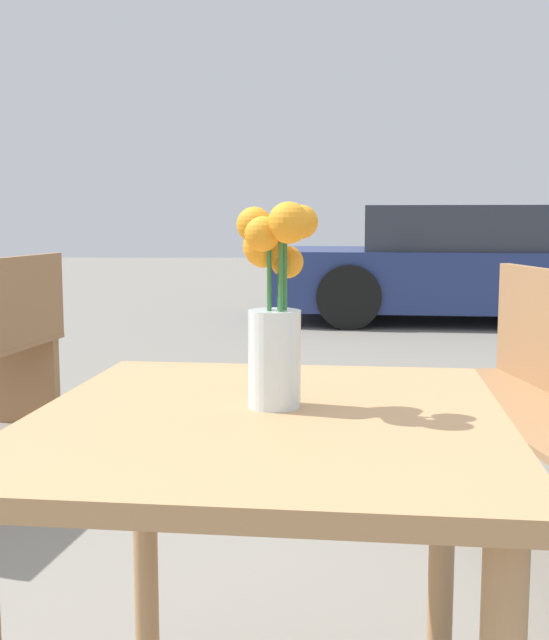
{
  "coord_description": "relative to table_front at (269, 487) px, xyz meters",
  "views": [
    {
      "loc": [
        0.04,
        -1.19,
        1.01
      ],
      "look_at": [
        0.01,
        0.04,
        0.86
      ],
      "focal_mm": 45.0,
      "sensor_mm": 36.0,
      "label": 1
    }
  ],
  "objects": [
    {
      "name": "table_front",
      "position": [
        0.0,
        0.0,
        0.0
      ],
      "size": [
        0.79,
        0.88,
        0.72
      ],
      "color": "tan",
      "rests_on": "ground_plane"
    },
    {
      "name": "flower_vase",
      "position": [
        0.01,
        0.04,
        0.27
      ],
      "size": [
        0.12,
        0.14,
        0.32
      ],
      "color": "silver",
      "rests_on": "table_front"
    },
    {
      "name": "parked_car",
      "position": [
        1.84,
        6.91,
        -0.05
      ],
      "size": [
        4.07,
        2.07,
        1.14
      ],
      "color": "navy",
      "rests_on": "ground_plane"
    }
  ]
}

